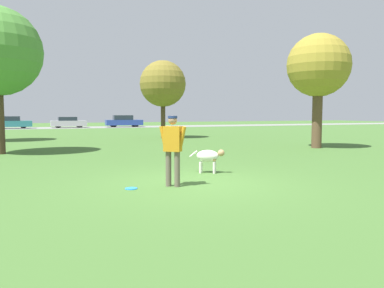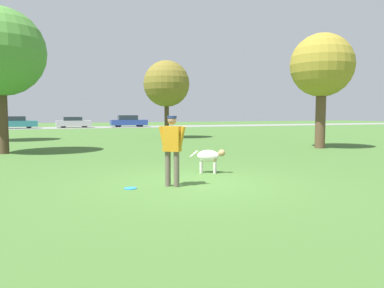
{
  "view_description": "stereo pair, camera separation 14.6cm",
  "coord_description": "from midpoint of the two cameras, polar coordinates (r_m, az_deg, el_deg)",
  "views": [
    {
      "loc": [
        -3.27,
        -8.22,
        1.68
      ],
      "look_at": [
        0.21,
        0.58,
        0.9
      ],
      "focal_mm": 35.0,
      "sensor_mm": 36.0,
      "label": 1
    },
    {
      "loc": [
        -3.14,
        -8.27,
        1.68
      ],
      "look_at": [
        0.21,
        0.58,
        0.9
      ],
      "focal_mm": 35.0,
      "sensor_mm": 36.0,
      "label": 2
    }
  ],
  "objects": [
    {
      "name": "ground_plane",
      "position": [
        9.01,
        0.53,
        -6.04
      ],
      "size": [
        120.0,
        120.0,
        0.0
      ],
      "primitive_type": "plane",
      "color": "#426B2D"
    },
    {
      "name": "tree_near_left",
      "position": [
        17.45,
        -26.96,
        12.35
      ],
      "size": [
        3.59,
        3.59,
        5.97
      ],
      "color": "#4C3826",
      "rests_on": "ground_plane"
    },
    {
      "name": "parked_car_teal",
      "position": [
        45.2,
        -25.26,
        2.98
      ],
      "size": [
        4.55,
        1.92,
        1.34
      ],
      "rotation": [
        0.0,
        0.0,
        0.03
      ],
      "color": "teal",
      "rests_on": "ground_plane"
    },
    {
      "name": "tree_far_right",
      "position": [
        25.43,
        -3.74,
        9.12
      ],
      "size": [
        3.09,
        3.09,
        5.19
      ],
      "color": "#4C3826",
      "rests_on": "ground_plane"
    },
    {
      "name": "person",
      "position": [
        8.54,
        -2.57,
        -0.19
      ],
      "size": [
        0.56,
        0.48,
        1.62
      ],
      "rotation": [
        0.0,
        0.0,
        -0.68
      ],
      "color": "#665B4C",
      "rests_on": "ground_plane"
    },
    {
      "name": "frisbee",
      "position": [
        8.5,
        -8.88,
        -6.69
      ],
      "size": [
        0.28,
        0.28,
        0.02
      ],
      "color": "#268CE5",
      "rests_on": "ground_plane"
    },
    {
      "name": "tree_near_right",
      "position": [
        19.12,
        19.4,
        11.1
      ],
      "size": [
        2.98,
        2.98,
        5.44
      ],
      "color": "brown",
      "rests_on": "ground_plane"
    },
    {
      "name": "far_road_strip",
      "position": [
        45.49,
        -16.66,
        2.42
      ],
      "size": [
        120.0,
        6.0,
        0.01
      ],
      "color": "gray",
      "rests_on": "ground_plane"
    },
    {
      "name": "dog",
      "position": [
        10.52,
        3.1,
        -1.94
      ],
      "size": [
        0.91,
        0.63,
        0.67
      ],
      "rotation": [
        0.0,
        0.0,
        5.74
      ],
      "color": "silver",
      "rests_on": "ground_plane"
    },
    {
      "name": "parked_car_silver",
      "position": [
        45.28,
        -17.53,
        3.17
      ],
      "size": [
        3.93,
        1.83,
        1.25
      ],
      "rotation": [
        0.0,
        0.0,
        0.03
      ],
      "color": "#B7B7BC",
      "rests_on": "ground_plane"
    },
    {
      "name": "parked_car_blue",
      "position": [
        46.04,
        -9.57,
        3.44
      ],
      "size": [
        4.41,
        1.92,
        1.42
      ],
      "rotation": [
        0.0,
        0.0,
        -0.04
      ],
      "color": "#284293",
      "rests_on": "ground_plane"
    }
  ]
}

